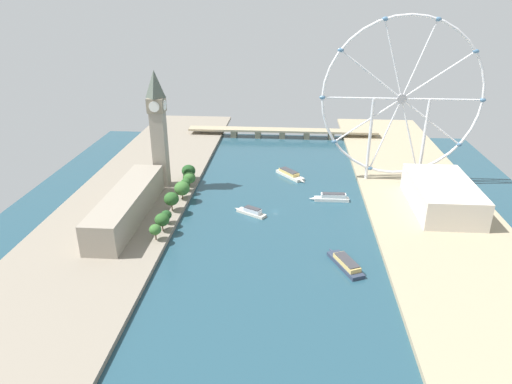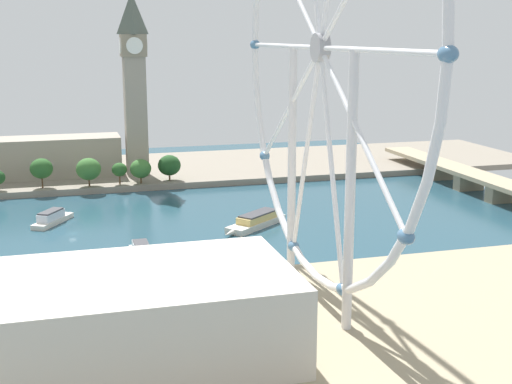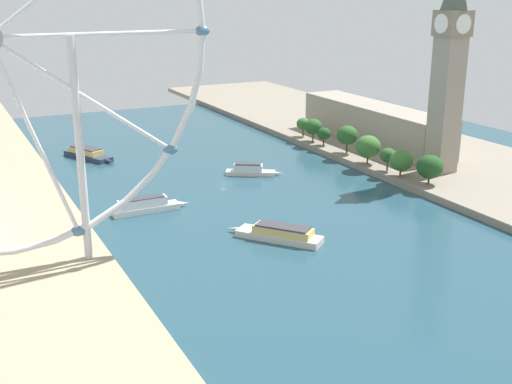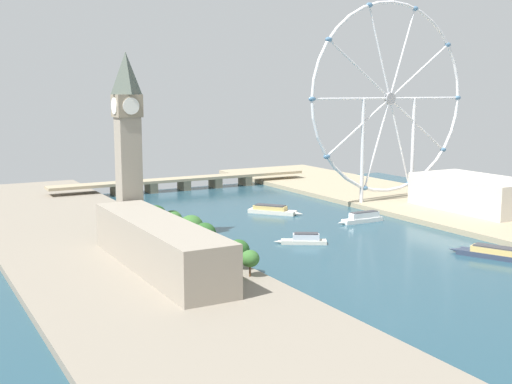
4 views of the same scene
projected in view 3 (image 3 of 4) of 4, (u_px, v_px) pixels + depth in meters
name	position (u px, v px, depth m)	size (l,w,h in m)	color
ground_plane	(223.00, 184.00, 283.35)	(391.20, 391.20, 0.00)	#234756
riverbank_left	(421.00, 153.00, 330.19)	(90.00, 520.00, 3.00)	gray
clock_tower	(449.00, 66.00, 277.63)	(13.10, 13.10, 90.22)	gray
parliament_block	(374.00, 124.00, 343.73)	(22.00, 105.01, 19.82)	gray
tree_row_embankment	(366.00, 145.00, 305.40)	(14.74, 111.40, 13.86)	#513823
tour_boat_0	(250.00, 170.00, 295.96)	(24.43, 16.81, 5.49)	beige
tour_boat_1	(146.00, 206.00, 246.73)	(30.33, 6.09, 6.04)	white
tour_boat_2	(279.00, 234.00, 219.78)	(25.80, 30.31, 5.39)	beige
tour_boat_3	(88.00, 154.00, 324.81)	(19.60, 33.92, 5.46)	#2D384C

